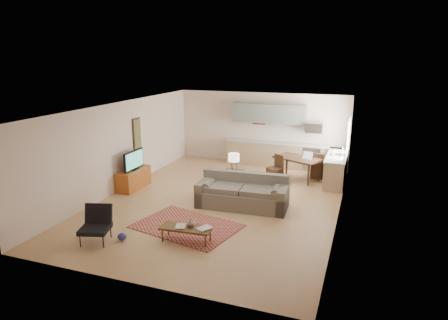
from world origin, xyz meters
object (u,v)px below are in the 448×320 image
at_px(console_table, 234,181).
at_px(dining_table, 297,168).
at_px(sofa, 242,191).
at_px(coffee_table, 186,234).
at_px(tv_credenza, 133,179).
at_px(armchair, 95,225).

relative_size(console_table, dining_table, 0.46).
bearing_deg(sofa, dining_table, 68.78).
relative_size(coffee_table, dining_table, 0.78).
bearing_deg(console_table, tv_credenza, -169.06).
distance_m(coffee_table, tv_credenza, 4.22).
bearing_deg(armchair, sofa, 35.22).
relative_size(armchair, console_table, 1.19).
height_order(sofa, coffee_table, sofa).
bearing_deg(tv_credenza, dining_table, 29.61).
xyz_separation_m(sofa, dining_table, (0.97, 3.03, -0.07)).
bearing_deg(tv_credenza, coffee_table, -41.85).
xyz_separation_m(armchair, dining_table, (3.41, 6.19, -0.03)).
bearing_deg(dining_table, tv_credenza, -126.14).
distance_m(sofa, armchair, 3.99).
relative_size(coffee_table, tv_credenza, 0.89).
xyz_separation_m(armchair, console_table, (1.82, 4.25, -0.07)).
bearing_deg(console_table, dining_table, 48.55).
bearing_deg(armchair, console_table, 49.66).
relative_size(tv_credenza, dining_table, 0.88).
bearing_deg(coffee_table, sofa, 73.45).
xyz_separation_m(tv_credenza, dining_table, (4.66, 2.65, 0.07)).
bearing_deg(dining_table, console_table, -105.10).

